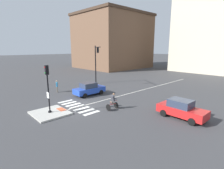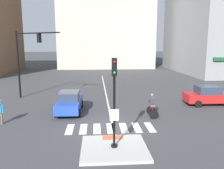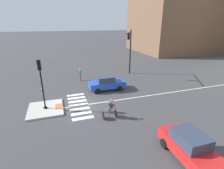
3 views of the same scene
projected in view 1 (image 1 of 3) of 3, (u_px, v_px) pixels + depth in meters
ground_plane at (78, 106)px, 18.37m from camera, size 300.00×300.00×0.00m
traffic_island at (50, 113)px, 16.29m from camera, size 3.26×2.99×0.15m
tactile_pad_front at (61, 109)px, 17.04m from camera, size 1.10×0.60×0.01m
signal_pole at (48, 85)px, 15.72m from camera, size 0.44×0.38×4.40m
crosswalk_stripe_a at (66, 101)px, 20.07m from camera, size 0.44×1.80×0.01m
crosswalk_stripe_b at (69, 103)px, 19.47m from camera, size 0.44×1.80×0.01m
crosswalk_stripe_c at (73, 105)px, 18.88m from camera, size 0.44×1.80×0.01m
crosswalk_stripe_d at (77, 107)px, 18.28m from camera, size 0.44×1.80×0.01m
crosswalk_stripe_e at (82, 109)px, 17.68m from camera, size 0.44×1.80×0.01m
crosswalk_stripe_f at (86, 111)px, 17.08m from camera, size 0.44×1.80×0.01m
crosswalk_stripe_g at (92, 113)px, 16.48m from camera, size 0.44×1.80×0.01m
lane_centre_line at (139, 91)px, 24.94m from camera, size 0.14×28.00×0.01m
traffic_light_mast at (96, 59)px, 28.34m from camera, size 4.54×2.71×6.41m
building_corner_right at (224, 32)px, 43.11m from camera, size 21.02×16.31×19.56m
building_far_block at (112, 41)px, 54.00m from camera, size 18.11×19.70×16.16m
car_blue_westbound_near at (89, 89)px, 22.65m from camera, size 1.90×4.13×1.64m
car_red_cross_right at (181, 109)px, 15.20m from camera, size 4.13×1.90×1.64m
cyclist at (113, 101)px, 17.28m from camera, size 0.70×1.11×1.68m
pedestrian_at_curb_left at (57, 85)px, 23.99m from camera, size 0.51×0.34×1.67m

